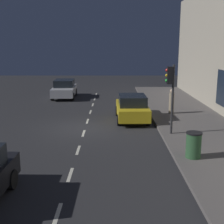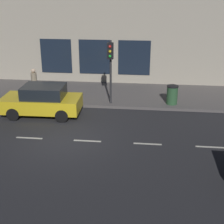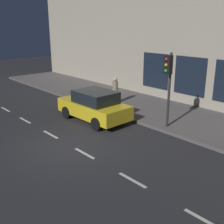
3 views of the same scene
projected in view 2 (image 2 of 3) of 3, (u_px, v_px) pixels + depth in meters
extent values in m
plane|color=#28282B|center=(65.00, 140.00, 14.03)|extent=(60.00, 60.00, 0.00)
cube|color=#5B5654|center=(90.00, 93.00, 19.78)|extent=(4.50, 32.00, 0.15)
cube|color=#B2A893|center=(95.00, 16.00, 20.54)|extent=(0.60, 32.00, 8.82)
cube|color=#192333|center=(134.00, 58.00, 20.91)|extent=(0.04, 2.09, 2.25)
cube|color=#192333|center=(95.00, 57.00, 21.17)|extent=(0.04, 2.09, 2.25)
cube|color=#192333|center=(56.00, 56.00, 21.44)|extent=(0.04, 2.09, 2.25)
cube|color=beige|center=(210.00, 147.00, 13.40)|extent=(0.12, 1.20, 0.01)
cube|color=beige|center=(148.00, 144.00, 13.67)|extent=(0.12, 1.20, 0.01)
cube|color=beige|center=(87.00, 141.00, 13.93)|extent=(0.12, 1.20, 0.01)
cube|color=beige|center=(29.00, 138.00, 14.20)|extent=(0.12, 1.20, 0.01)
cylinder|color=#2D2D30|center=(111.00, 73.00, 17.34)|extent=(0.12, 0.12, 3.46)
cube|color=black|center=(110.00, 51.00, 16.72)|extent=(0.26, 0.32, 0.84)
sphere|color=red|center=(110.00, 47.00, 16.50)|extent=(0.15, 0.15, 0.15)
sphere|color=gold|center=(110.00, 51.00, 16.60)|extent=(0.15, 0.15, 0.15)
sphere|color=green|center=(110.00, 56.00, 16.69)|extent=(0.15, 0.15, 0.15)
cube|color=gold|center=(42.00, 103.00, 16.51)|extent=(1.89, 4.01, 0.70)
cube|color=black|center=(44.00, 91.00, 16.26)|extent=(1.63, 2.10, 0.60)
cylinder|color=black|center=(13.00, 114.00, 15.94)|extent=(0.23, 0.64, 0.64)
cylinder|color=black|center=(25.00, 103.00, 17.50)|extent=(0.23, 0.64, 0.64)
cylinder|color=black|center=(62.00, 116.00, 15.74)|extent=(0.23, 0.64, 0.64)
cylinder|color=black|center=(69.00, 104.00, 17.30)|extent=(0.23, 0.64, 0.64)
cylinder|color=gray|center=(34.00, 84.00, 19.03)|extent=(0.37, 0.37, 1.37)
sphere|color=beige|center=(33.00, 71.00, 18.73)|extent=(0.24, 0.24, 0.24)
cube|color=beige|center=(31.00, 71.00, 18.73)|extent=(0.07, 0.05, 0.07)
cylinder|color=#2D5633|center=(172.00, 95.00, 17.67)|extent=(0.60, 0.60, 0.98)
cylinder|color=black|center=(173.00, 86.00, 17.48)|extent=(0.63, 0.63, 0.06)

